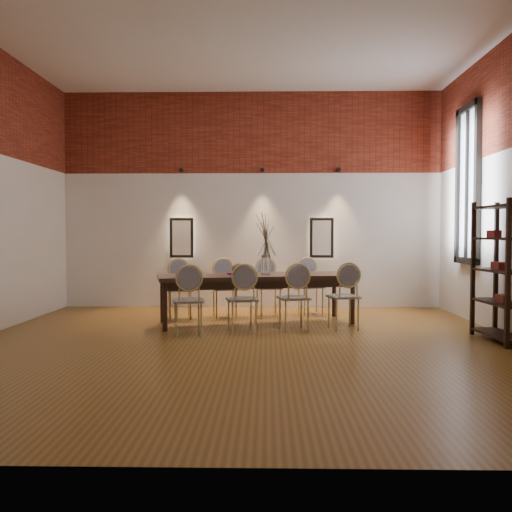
{
  "coord_description": "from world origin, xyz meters",
  "views": [
    {
      "loc": [
        0.29,
        -6.61,
        1.37
      ],
      "look_at": [
        0.13,
        1.26,
        1.05
      ],
      "focal_mm": 38.0,
      "sensor_mm": 36.0,
      "label": 1
    }
  ],
  "objects_px": {
    "chair_near_a": "(188,301)",
    "chair_far_c": "(269,287)",
    "dining_table": "(257,299)",
    "chair_near_d": "(343,296)",
    "chair_far_a": "(180,289)",
    "vase": "(266,265)",
    "chair_near_b": "(242,299)",
    "chair_near_c": "(294,298)",
    "chair_far_b": "(225,288)",
    "chair_far_d": "(311,287)",
    "shelving_rack": "(502,271)",
    "book": "(236,273)",
    "bowl": "(240,269)"
  },
  "relations": [
    {
      "from": "chair_far_a",
      "to": "vase",
      "type": "xyz_separation_m",
      "value": [
        1.4,
        -0.44,
        0.43
      ]
    },
    {
      "from": "dining_table",
      "to": "chair_far_a",
      "type": "bearing_deg",
      "value": 145.81
    },
    {
      "from": "chair_near_c",
      "to": "vase",
      "type": "bearing_deg",
      "value": 106.68
    },
    {
      "from": "book",
      "to": "shelving_rack",
      "type": "distance_m",
      "value": 3.72
    },
    {
      "from": "bowl",
      "to": "dining_table",
      "type": "bearing_deg",
      "value": 23.92
    },
    {
      "from": "chair_far_d",
      "to": "bowl",
      "type": "xyz_separation_m",
      "value": [
        -1.16,
        -1.11,
        0.37
      ]
    },
    {
      "from": "chair_far_b",
      "to": "chair_far_c",
      "type": "bearing_deg",
      "value": 180.0
    },
    {
      "from": "dining_table",
      "to": "chair_near_b",
      "type": "xyz_separation_m",
      "value": [
        -0.19,
        -0.82,
        0.09
      ]
    },
    {
      "from": "chair_near_a",
      "to": "chair_far_d",
      "type": "bearing_deg",
      "value": 34.19
    },
    {
      "from": "chair_near_c",
      "to": "chair_far_c",
      "type": "height_order",
      "value": "same"
    },
    {
      "from": "dining_table",
      "to": "chair_far_b",
      "type": "xyz_separation_m",
      "value": [
        -0.54,
        0.65,
        0.09
      ]
    },
    {
      "from": "bowl",
      "to": "chair_far_b",
      "type": "bearing_deg",
      "value": 110.63
    },
    {
      "from": "chair_far_c",
      "to": "bowl",
      "type": "xyz_separation_m",
      "value": [
        -0.44,
        -0.94,
        0.37
      ]
    },
    {
      "from": "chair_near_b",
      "to": "chair_near_c",
      "type": "height_order",
      "value": "same"
    },
    {
      "from": "chair_far_c",
      "to": "vase",
      "type": "relative_size",
      "value": 3.13
    },
    {
      "from": "chair_near_a",
      "to": "chair_far_c",
      "type": "relative_size",
      "value": 1.0
    },
    {
      "from": "chair_near_a",
      "to": "chair_near_b",
      "type": "bearing_deg",
      "value": -0.0
    },
    {
      "from": "chair_near_a",
      "to": "shelving_rack",
      "type": "height_order",
      "value": "shelving_rack"
    },
    {
      "from": "dining_table",
      "to": "chair_far_c",
      "type": "relative_size",
      "value": 3.17
    },
    {
      "from": "dining_table",
      "to": "chair_near_a",
      "type": "distance_m",
      "value": 1.35
    },
    {
      "from": "chair_near_a",
      "to": "chair_far_b",
      "type": "relative_size",
      "value": 1.0
    },
    {
      "from": "chair_far_c",
      "to": "chair_near_d",
      "type": "bearing_deg",
      "value": 116.13
    },
    {
      "from": "chair_far_c",
      "to": "vase",
      "type": "bearing_deg",
      "value": 73.32
    },
    {
      "from": "chair_far_b",
      "to": "shelving_rack",
      "type": "height_order",
      "value": "shelving_rack"
    },
    {
      "from": "dining_table",
      "to": "shelving_rack",
      "type": "xyz_separation_m",
      "value": [
        3.15,
        -1.33,
        0.53
      ]
    },
    {
      "from": "chair_far_b",
      "to": "chair_far_c",
      "type": "xyz_separation_m",
      "value": [
        0.72,
        0.17,
        0.0
      ]
    },
    {
      "from": "vase",
      "to": "chair_far_d",
      "type": "bearing_deg",
      "value": 51.4
    },
    {
      "from": "chair_near_c",
      "to": "chair_near_d",
      "type": "height_order",
      "value": "same"
    },
    {
      "from": "book",
      "to": "chair_near_c",
      "type": "bearing_deg",
      "value": -37.64
    },
    {
      "from": "vase",
      "to": "chair_near_d",
      "type": "bearing_deg",
      "value": -24.56
    },
    {
      "from": "chair_near_c",
      "to": "chair_far_c",
      "type": "relative_size",
      "value": 1.0
    },
    {
      "from": "chair_near_a",
      "to": "chair_near_c",
      "type": "distance_m",
      "value": 1.49
    },
    {
      "from": "chair_near_b",
      "to": "chair_near_c",
      "type": "bearing_deg",
      "value": 0.0
    },
    {
      "from": "chair_near_c",
      "to": "bowl",
      "type": "bearing_deg",
      "value": 132.18
    },
    {
      "from": "chair_near_c",
      "to": "vase",
      "type": "distance_m",
      "value": 0.9
    },
    {
      "from": "bowl",
      "to": "chair_near_a",
      "type": "bearing_deg",
      "value": -126.65
    },
    {
      "from": "chair_near_c",
      "to": "book",
      "type": "bearing_deg",
      "value": 128.94
    },
    {
      "from": "chair_near_b",
      "to": "chair_far_a",
      "type": "height_order",
      "value": "same"
    },
    {
      "from": "chair_near_d",
      "to": "vase",
      "type": "bearing_deg",
      "value": 142.02
    },
    {
      "from": "chair_near_b",
      "to": "dining_table",
      "type": "bearing_deg",
      "value": 63.87
    },
    {
      "from": "chair_far_d",
      "to": "bowl",
      "type": "relative_size",
      "value": 3.92
    },
    {
      "from": "chair_far_a",
      "to": "chair_far_c",
      "type": "distance_m",
      "value": 1.49
    },
    {
      "from": "chair_near_c",
      "to": "chair_far_a",
      "type": "xyz_separation_m",
      "value": [
        -1.8,
        1.13,
        0.0
      ]
    },
    {
      "from": "chair_far_c",
      "to": "chair_far_d",
      "type": "height_order",
      "value": "same"
    },
    {
      "from": "book",
      "to": "shelving_rack",
      "type": "height_order",
      "value": "shelving_rack"
    },
    {
      "from": "dining_table",
      "to": "chair_near_c",
      "type": "distance_m",
      "value": 0.85
    },
    {
      "from": "chair_far_a",
      "to": "vase",
      "type": "height_order",
      "value": "vase"
    },
    {
      "from": "chair_far_d",
      "to": "chair_near_a",
      "type": "bearing_deg",
      "value": 34.19
    },
    {
      "from": "chair_near_d",
      "to": "bowl",
      "type": "bearing_deg",
      "value": 152.93
    },
    {
      "from": "dining_table",
      "to": "chair_near_c",
      "type": "bearing_deg",
      "value": -63.87
    }
  ]
}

